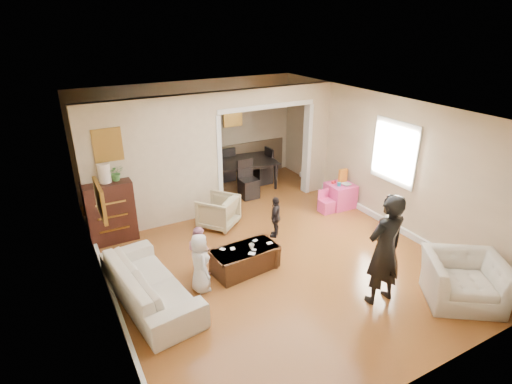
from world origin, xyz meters
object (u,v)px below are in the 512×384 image
child_kneel_b (199,250)px  adult_person (385,250)px  play_table (340,195)px  table_lamp (104,173)px  dresser (110,211)px  cyan_cup (339,184)px  armchair_back (218,211)px  child_toddler (276,217)px  sofa (150,283)px  armchair_front (463,280)px  dining_table (237,175)px  child_kneel_a (200,263)px  coffee_cup (252,246)px  coffee_table (245,259)px

child_kneel_b → adult_person: bearing=-159.8°
play_table → table_lamp: bearing=169.1°
dresser → cyan_cup: 4.77m
dresser → armchair_back: bearing=-13.4°
cyan_cup → child_toddler: size_ratio=0.10×
sofa → child_toddler: child_toddler is taller
armchair_front → child_toddler: size_ratio=1.30×
armchair_front → table_lamp: table_lamp is taller
sofa → armchair_front: armchair_front is taller
table_lamp → child_toddler: table_lamp is taller
dresser → play_table: (4.77, -0.92, -0.32)m
sofa → dining_table: 4.53m
child_kneel_b → dining_table: bearing=-62.4°
table_lamp → child_toddler: 3.26m
child_kneel_a → child_toddler: 2.10m
adult_person → sofa: bearing=-27.5°
coffee_cup → adult_person: adult_person is taller
cyan_cup → child_toddler: 1.93m
armchair_front → coffee_table: size_ratio=0.99×
cyan_cup → dining_table: (-1.47, 2.12, -0.23)m
table_lamp → armchair_front: bearing=-46.0°
dresser → play_table: size_ratio=2.13×
armchair_front → adult_person: bearing=-173.8°
dining_table → child_toddler: bearing=-90.7°
sofa → child_toddler: size_ratio=2.57×
coffee_table → dining_table: bearing=66.2°
armchair_back → coffee_cup: 1.72m
table_lamp → child_kneel_a: size_ratio=0.37×
armchair_front → adult_person: 1.35m
coffee_table → coffee_cup: coffee_cup is taller
child_kneel_b → child_toddler: size_ratio=1.02×
sofa → dresser: (-0.13, 2.18, 0.28)m
armchair_back → coffee_table: size_ratio=0.65×
child_toddler → coffee_cup: bearing=-6.6°
armchair_back → armchair_front: size_ratio=0.66×
coffee_table → child_toddler: 1.31m
adult_person → child_kneel_b: (-2.11, 1.97, -0.45)m
table_lamp → child_kneel_b: size_ratio=0.42×
dresser → coffee_table: (1.75, -2.14, -0.39)m
adult_person → child_kneel_b: adult_person is taller
dresser → dining_table: dresser is taller
armchair_front → cyan_cup: size_ratio=13.54×
armchair_back → dining_table: bearing=-165.3°
table_lamp → coffee_cup: size_ratio=3.92×
armchair_back → coffee_cup: (-0.14, -1.71, 0.13)m
cyan_cup → table_lamp: bearing=168.3°
play_table → dining_table: bearing=127.2°
table_lamp → dining_table: bearing=19.8°
armchair_front → dining_table: 5.65m
armchair_front → play_table: size_ratio=1.95×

